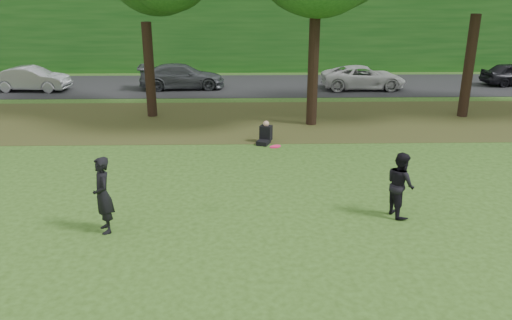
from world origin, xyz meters
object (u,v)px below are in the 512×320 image
at_px(player_left, 103,195).
at_px(frisbee, 275,146).
at_px(seated_person, 265,135).
at_px(player_right, 400,184).

bearing_deg(player_left, frisbee, 75.04).
relative_size(player_left, frisbee, 5.17).
bearing_deg(frisbee, seated_person, 89.74).
xyz_separation_m(frisbee, seated_person, (0.03, 6.24, -1.55)).
relative_size(player_left, player_right, 1.11).
xyz_separation_m(player_left, frisbee, (4.09, 0.77, 0.92)).
distance_m(player_left, seated_person, 8.16).
bearing_deg(frisbee, player_right, -0.85).
xyz_separation_m(player_left, player_right, (7.27, 0.72, -0.09)).
relative_size(frisbee, seated_person, 0.43).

